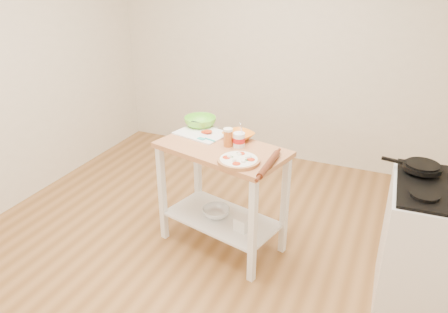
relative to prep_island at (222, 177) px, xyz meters
name	(u,v)px	position (x,y,z in m)	size (l,w,h in m)	color
room_shell	(186,100)	(-0.12, -0.32, 0.71)	(4.04, 4.54, 2.74)	olive
prep_island	(222,177)	(0.00, 0.00, 0.00)	(1.10, 0.77, 0.90)	#B8794B
gas_stove	(432,249)	(1.56, -0.10, -0.16)	(0.65, 0.75, 1.11)	white
skillet	(421,167)	(1.40, 0.06, 0.34)	(0.38, 0.24, 0.03)	black
pizza	(239,160)	(0.22, -0.20, 0.28)	(0.31, 0.31, 0.05)	tan
cutting_board	(202,133)	(-0.26, 0.18, 0.27)	(0.46, 0.39, 0.04)	white
spatula	(206,139)	(-0.16, 0.06, 0.28)	(0.16, 0.05, 0.01)	#2DB4AF
knife	(201,124)	(-0.35, 0.35, 0.28)	(0.27, 0.05, 0.01)	silver
orange_bowl	(238,136)	(0.06, 0.20, 0.29)	(0.23, 0.23, 0.06)	orange
green_bowl	(200,122)	(-0.35, 0.33, 0.30)	(0.27, 0.27, 0.08)	#70D735
beer_pint	(228,137)	(0.04, 0.04, 0.33)	(0.07, 0.07, 0.14)	#B25E24
yogurt_tub	(239,140)	(0.12, 0.06, 0.32)	(0.09, 0.09, 0.20)	white
rolling_pin	(269,164)	(0.44, -0.20, 0.29)	(0.05, 0.05, 0.41)	#612A16
shelf_glass_bowl	(216,212)	(-0.05, 0.00, -0.34)	(0.23, 0.23, 0.07)	silver
shelf_bin	(243,224)	(0.22, -0.09, -0.32)	(0.11, 0.11, 0.11)	white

